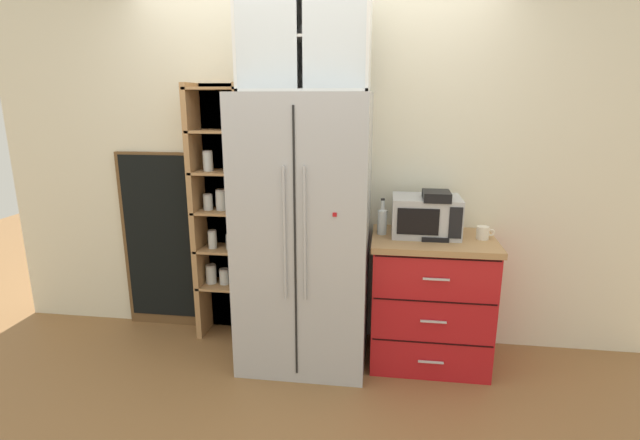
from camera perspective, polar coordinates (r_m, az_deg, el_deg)
The scene contains 12 objects.
ground_plane at distance 3.49m, azimuth -1.69°, elevation -15.90°, with size 10.48×10.48×0.00m, color olive.
wall_back_cream at distance 3.45m, azimuth -0.73°, elevation 6.26°, with size 4.80×0.10×2.55m, color silver.
refrigerator at distance 3.14m, azimuth -1.81°, elevation -1.53°, with size 0.84×0.72×1.80m.
pantry_shelf_column at distance 3.56m, azimuth -11.58°, elevation 0.77°, with size 0.44×0.28×1.87m.
counter_cabinet at distance 3.33m, azimuth 13.10°, elevation -9.31°, with size 0.80×0.59×0.88m.
microwave at distance 3.19m, azimuth 12.65°, elevation 0.48°, with size 0.44×0.33×0.26m.
coffee_maker at distance 3.15m, azimuth 13.70°, elevation 0.71°, with size 0.17×0.20×0.31m.
mug_cream at distance 3.22m, azimuth 19.09°, elevation -1.47°, with size 0.12×0.08×0.08m.
mug_red at distance 3.13m, azimuth 13.71°, elevation -1.43°, with size 0.12×0.09×0.10m.
bottle_clear at distance 3.17m, azimuth 7.52°, elevation 0.13°, with size 0.06×0.06×0.24m.
upper_cabinet at distance 3.09m, azimuth -1.84°, elevation 21.00°, with size 0.80×0.32×0.63m.
chalkboard_menu at distance 3.87m, azimuth -18.74°, elevation -2.40°, with size 0.60×0.04×1.38m.
Camera 1 is at (0.51, -2.97, 1.76)m, focal length 26.50 mm.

